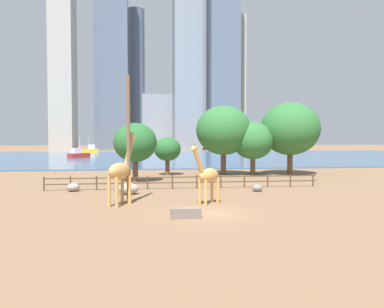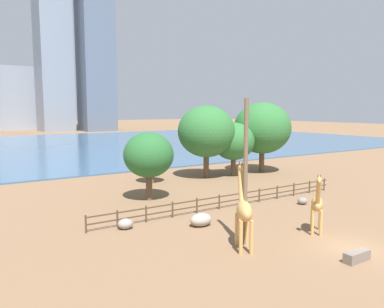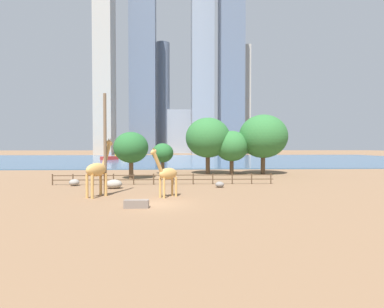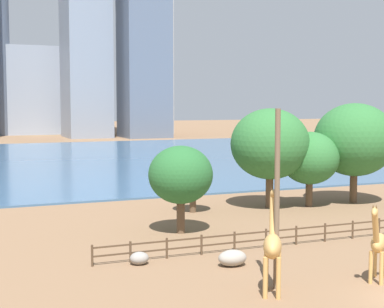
{
  "view_description": "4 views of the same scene",
  "coord_description": "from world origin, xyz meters",
  "px_view_note": "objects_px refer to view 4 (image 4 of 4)",
  "views": [
    {
      "loc": [
        -3.94,
        -23.27,
        4.69
      ],
      "look_at": [
        2.78,
        29.05,
        2.63
      ],
      "focal_mm": 35.0,
      "sensor_mm": 36.0,
      "label": 1
    },
    {
      "loc": [
        -20.52,
        -13.43,
        8.64
      ],
      "look_at": [
        3.61,
        24.0,
        3.33
      ],
      "focal_mm": 35.0,
      "sensor_mm": 36.0,
      "label": 2
    },
    {
      "loc": [
        1.57,
        -23.37,
        4.58
      ],
      "look_at": [
        3.74,
        22.36,
        3.32
      ],
      "focal_mm": 28.0,
      "sensor_mm": 36.0,
      "label": 3
    },
    {
      "loc": [
        -20.48,
        -21.66,
        9.63
      ],
      "look_at": [
        0.79,
        30.03,
        4.77
      ],
      "focal_mm": 55.0,
      "sensor_mm": 36.0,
      "label": 4
    }
  ],
  "objects_px": {
    "tree_right_tall": "(310,158)",
    "tree_left_small": "(181,175)",
    "tree_right_small": "(355,140)",
    "giraffe_tall": "(273,245)",
    "tree_left_large": "(193,174)",
    "tree_center_broad": "(270,144)",
    "giraffe_companion": "(378,243)",
    "boulder_by_pole": "(232,258)",
    "boulder_small": "(384,242)",
    "utility_pole": "(277,200)",
    "boulder_near_fence": "(139,258)"
  },
  "relations": [
    {
      "from": "boulder_small",
      "to": "tree_center_broad",
      "type": "distance_m",
      "value": 16.77
    },
    {
      "from": "giraffe_companion",
      "to": "tree_center_broad",
      "type": "relative_size",
      "value": 0.49
    },
    {
      "from": "boulder_near_fence",
      "to": "tree_left_large",
      "type": "xyz_separation_m",
      "value": [
        9.39,
        14.34,
        3.01
      ]
    },
    {
      "from": "giraffe_tall",
      "to": "tree_right_small",
      "type": "xyz_separation_m",
      "value": [
        20.95,
        20.62,
        3.63
      ]
    },
    {
      "from": "tree_right_tall",
      "to": "giraffe_tall",
      "type": "bearing_deg",
      "value": -127.67
    },
    {
      "from": "tree_right_small",
      "to": "tree_right_tall",
      "type": "bearing_deg",
      "value": -178.38
    },
    {
      "from": "giraffe_tall",
      "to": "tree_center_broad",
      "type": "relative_size",
      "value": 0.58
    },
    {
      "from": "boulder_by_pole",
      "to": "tree_left_large",
      "type": "xyz_separation_m",
      "value": [
        4.38,
        16.75,
        2.91
      ]
    },
    {
      "from": "boulder_near_fence",
      "to": "giraffe_companion",
      "type": "bearing_deg",
      "value": -36.88
    },
    {
      "from": "tree_left_large",
      "to": "tree_right_tall",
      "type": "distance_m",
      "value": 11.27
    },
    {
      "from": "giraffe_companion",
      "to": "boulder_small",
      "type": "relative_size",
      "value": 4.66
    },
    {
      "from": "boulder_by_pole",
      "to": "tree_center_broad",
      "type": "relative_size",
      "value": 0.19
    },
    {
      "from": "tree_right_small",
      "to": "tree_left_small",
      "type": "bearing_deg",
      "value": -163.43
    },
    {
      "from": "giraffe_tall",
      "to": "tree_left_large",
      "type": "height_order",
      "value": "giraffe_tall"
    },
    {
      "from": "boulder_near_fence",
      "to": "tree_left_large",
      "type": "distance_m",
      "value": 17.41
    },
    {
      "from": "giraffe_companion",
      "to": "boulder_small",
      "type": "bearing_deg",
      "value": -173.83
    },
    {
      "from": "giraffe_companion",
      "to": "tree_left_small",
      "type": "bearing_deg",
      "value": -111.13
    },
    {
      "from": "tree_right_tall",
      "to": "tree_left_small",
      "type": "relative_size",
      "value": 1.07
    },
    {
      "from": "tree_left_small",
      "to": "boulder_by_pole",
      "type": "bearing_deg",
      "value": -92.32
    },
    {
      "from": "boulder_by_pole",
      "to": "tree_center_broad",
      "type": "bearing_deg",
      "value": 53.9
    },
    {
      "from": "tree_center_broad",
      "to": "boulder_small",
      "type": "bearing_deg",
      "value": -90.98
    },
    {
      "from": "tree_left_large",
      "to": "giraffe_tall",
      "type": "bearing_deg",
      "value": -102.07
    },
    {
      "from": "boulder_near_fence",
      "to": "boulder_by_pole",
      "type": "xyz_separation_m",
      "value": [
        5.01,
        -2.4,
        0.1
      ]
    },
    {
      "from": "giraffe_companion",
      "to": "boulder_by_pole",
      "type": "distance_m",
      "value": 8.38
    },
    {
      "from": "tree_center_broad",
      "to": "tree_left_large",
      "type": "bearing_deg",
      "value": 174.91
    },
    {
      "from": "giraffe_tall",
      "to": "tree_right_tall",
      "type": "relative_size",
      "value": 0.76
    },
    {
      "from": "boulder_small",
      "to": "tree_left_small",
      "type": "distance_m",
      "value": 14.92
    },
    {
      "from": "giraffe_tall",
      "to": "tree_left_small",
      "type": "height_order",
      "value": "tree_left_small"
    },
    {
      "from": "utility_pole",
      "to": "tree_right_tall",
      "type": "xyz_separation_m",
      "value": [
        15.28,
        19.97,
        -0.16
      ]
    },
    {
      "from": "boulder_small",
      "to": "tree_left_small",
      "type": "relative_size",
      "value": 0.15
    },
    {
      "from": "boulder_by_pole",
      "to": "utility_pole",
      "type": "bearing_deg",
      "value": -87.34
    },
    {
      "from": "utility_pole",
      "to": "boulder_near_fence",
      "type": "relative_size",
      "value": 8.2
    },
    {
      "from": "tree_left_large",
      "to": "tree_left_small",
      "type": "height_order",
      "value": "tree_left_small"
    },
    {
      "from": "tree_center_broad",
      "to": "utility_pole",
      "type": "bearing_deg",
      "value": -119.02
    },
    {
      "from": "giraffe_companion",
      "to": "tree_right_tall",
      "type": "bearing_deg",
      "value": -155.58
    },
    {
      "from": "tree_right_small",
      "to": "giraffe_tall",
      "type": "bearing_deg",
      "value": -135.45
    },
    {
      "from": "giraffe_tall",
      "to": "utility_pole",
      "type": "xyz_separation_m",
      "value": [
        0.52,
        0.51,
        2.21
      ]
    },
    {
      "from": "giraffe_tall",
      "to": "utility_pole",
      "type": "relative_size",
      "value": 0.57
    },
    {
      "from": "tree_center_broad",
      "to": "tree_right_small",
      "type": "xyz_separation_m",
      "value": [
        8.91,
        -0.64,
        0.21
      ]
    },
    {
      "from": "utility_pole",
      "to": "boulder_small",
      "type": "xyz_separation_m",
      "value": [
        11.25,
        4.94,
        -4.36
      ]
    },
    {
      "from": "giraffe_tall",
      "to": "tree_left_small",
      "type": "xyz_separation_m",
      "value": [
        0.69,
        14.6,
        1.86
      ]
    },
    {
      "from": "giraffe_tall",
      "to": "boulder_small",
      "type": "relative_size",
      "value": 5.55
    },
    {
      "from": "giraffe_companion",
      "to": "tree_right_small",
      "type": "distance_m",
      "value": 26.15
    },
    {
      "from": "utility_pole",
      "to": "tree_left_small",
      "type": "xyz_separation_m",
      "value": [
        0.16,
        14.09,
        -0.35
      ]
    },
    {
      "from": "utility_pole",
      "to": "tree_right_tall",
      "type": "bearing_deg",
      "value": 52.57
    },
    {
      "from": "boulder_small",
      "to": "tree_center_broad",
      "type": "bearing_deg",
      "value": 89.02
    },
    {
      "from": "giraffe_companion",
      "to": "tree_left_large",
      "type": "relative_size",
      "value": 0.89
    },
    {
      "from": "boulder_near_fence",
      "to": "tree_right_small",
      "type": "relative_size",
      "value": 0.12
    },
    {
      "from": "utility_pole",
      "to": "tree_left_large",
      "type": "height_order",
      "value": "utility_pole"
    },
    {
      "from": "utility_pole",
      "to": "giraffe_tall",
      "type": "bearing_deg",
      "value": -135.78
    }
  ]
}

